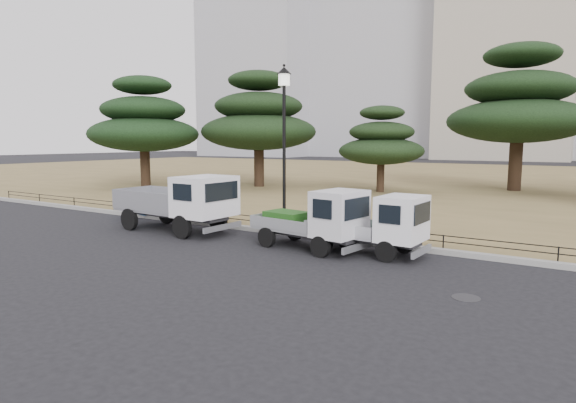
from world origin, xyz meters
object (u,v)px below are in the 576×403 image
Objects in this scene: truck_large at (180,200)px; truck_kei_front at (316,220)px; truck_kei_rear at (374,224)px; street_lamp at (284,121)px; tarp_pile at (147,202)px.

truck_large reaches higher than truck_kei_front.
truck_kei_rear is (7.43, 0.41, -0.27)m from truck_large.
truck_kei_front is at bearing 3.02° from truck_large.
street_lamp is at bearing 150.20° from truck_kei_front.
truck_kei_front is 0.65× the size of street_lamp.
street_lamp reaches higher than tarp_pile.
tarp_pile is at bearing 156.03° from truck_large.
truck_large is 2.57× the size of tarp_pile.
truck_kei_front is at bearing -37.99° from street_lamp.
truck_kei_rear is 5.30m from street_lamp.
truck_kei_rear is 0.61× the size of street_lamp.
truck_large is 0.85× the size of street_lamp.
truck_large reaches higher than truck_kei_rear.
street_lamp is (-2.28, 1.78, 3.10)m from truck_kei_front.
truck_kei_front is at bearing -164.73° from truck_kei_rear.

